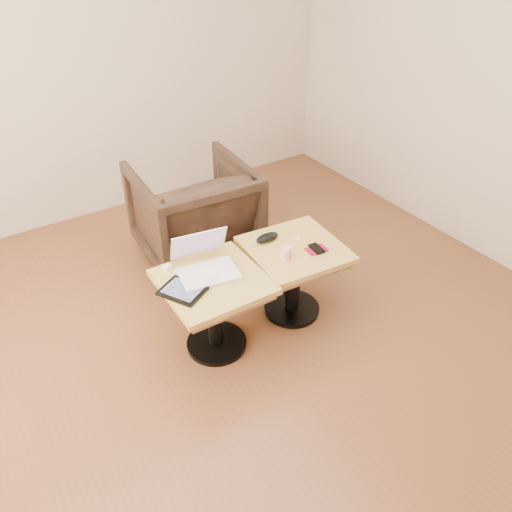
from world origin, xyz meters
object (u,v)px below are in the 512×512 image
striped_cup (286,253)px  armchair (194,213)px  side_table_right (294,264)px  laptop (205,264)px  side_table_left (214,297)px

striped_cup → armchair: bearing=95.9°
side_table_right → laptop: bearing=176.1°
side_table_left → side_table_right: size_ratio=0.93×
side_table_right → laptop: size_ratio=1.64×
side_table_right → armchair: size_ratio=0.75×
side_table_left → laptop: bearing=86.0°
side_table_right → armchair: 0.99m
side_table_left → striped_cup: (0.47, -0.06, 0.17)m
side_table_left → armchair: size_ratio=0.70×
side_table_left → striped_cup: bearing=-6.9°
armchair → striped_cup: bearing=99.7°
striped_cup → armchair: 1.05m
side_table_right → armchair: armchair is taller
striped_cup → side_table_right: bearing=29.3°
side_table_left → side_table_right: same height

